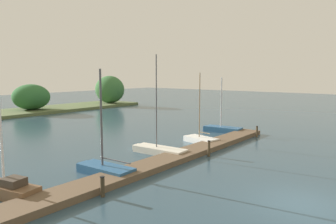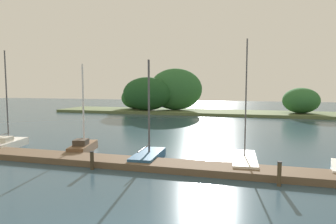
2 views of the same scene
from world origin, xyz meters
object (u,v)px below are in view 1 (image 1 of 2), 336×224
Objects in this scene: sailboat_4 at (200,139)px; mooring_piling_3 at (257,132)px; sailboat_1 at (7,188)px; sailboat_2 at (104,168)px; mooring_piling_1 at (103,186)px; mooring_piling_2 at (209,148)px; sailboat_5 at (222,129)px; sailboat_3 at (158,150)px.

sailboat_4 is 5.61× the size of mooring_piling_3.
sailboat_1 is 0.99× the size of sailboat_2.
sailboat_1 is at bearing 127.16° from mooring_piling_1.
mooring_piling_2 is at bearing -119.93° from sailboat_1.
mooring_piling_1 is at bearing -155.83° from sailboat_1.
sailboat_2 is at bearing 89.34° from sailboat_5.
sailboat_1 reaches higher than mooring_piling_1.
sailboat_1 is 4.39m from mooring_piling_1.
sailboat_5 is 5.40× the size of mooring_piling_1.
sailboat_5 is 9.44m from mooring_piling_2.
sailboat_2 is 5.80× the size of mooring_piling_3.
sailboat_4 is 4.42m from mooring_piling_2.
sailboat_2 is at bearing 102.96° from sailboat_4.
sailboat_2 reaches higher than sailboat_4.
sailboat_4 is 5.37m from sailboat_5.
sailboat_4 is at bearing -96.99° from sailboat_3.
sailboat_5 is (5.29, 0.91, 0.04)m from sailboat_4.
mooring_piling_2 is 8.18m from mooring_piling_3.
sailboat_2 is 5.41m from sailboat_3.
sailboat_4 is at bearing 40.40° from mooring_piling_2.
mooring_piling_1 is at bearing 179.88° from mooring_piling_3.
mooring_piling_3 is at bearing -110.90° from sailboat_3.
sailboat_1 is at bearing 84.94° from sailboat_3.
sailboat_2 is (4.87, -0.97, -0.07)m from sailboat_1.
mooring_piling_1 is (-2.22, -2.52, 0.15)m from sailboat_2.
sailboat_4 is 5.58m from mooring_piling_3.
sailboat_3 is at bearing 115.55° from mooring_piling_2.
mooring_piling_1 is (-7.60, -3.11, 0.20)m from sailboat_3.
mooring_piling_3 is at bearing -108.59° from sailboat_4.
mooring_piling_1 is (-12.49, -2.77, 0.22)m from sailboat_4.
sailboat_2 is at bearing 93.35° from sailboat_3.
sailboat_4 is 5.87× the size of mooring_piling_1.
sailboat_3 is (10.25, -0.38, -0.12)m from sailboat_1.
mooring_piling_1 is at bearing 114.09° from sailboat_4.
sailboat_5 is at bearing -68.61° from sailboat_4.
sailboat_1 is 20.43m from sailboat_5.
sailboat_4 reaches higher than mooring_piling_3.
mooring_piling_1 is at bearing 96.78° from sailboat_5.
mooring_piling_1 is at bearing 135.58° from sailboat_2.
sailboat_4 is at bearing 12.48° from mooring_piling_1.
sailboat_5 reaches higher than mooring_piling_1.
mooring_piling_3 is at bearing -113.02° from sailboat_1.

